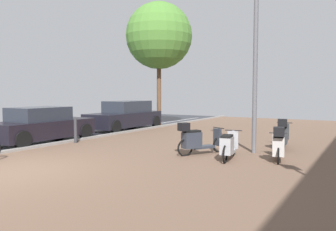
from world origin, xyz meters
TOP-DOWN VIEW (x-y plane):
  - ground at (1.43, 0.00)m, footprint 21.00×40.00m
  - scooter_near at (4.96, 6.78)m, footprint 0.62×1.84m
  - scooter_mid at (2.93, 4.38)m, footprint 1.06×1.65m
  - scooter_far at (4.05, 4.13)m, footprint 0.64×1.81m
  - scooter_extra at (5.30, 4.65)m, footprint 0.72×1.69m
  - parked_car_near at (-3.37, 3.77)m, footprint 1.81×3.98m
  - parked_car_far at (-3.44, 9.04)m, footprint 1.83×4.44m
  - lamp_post at (4.33, 5.61)m, footprint 0.20×0.52m
  - street_tree at (-2.73, 11.18)m, footprint 3.65×3.65m
  - bollard_far at (-2.05, 4.23)m, footprint 0.12×0.12m

SIDE VIEW (x-z plane):
  - ground at x=1.43m, z-range -0.09..0.04m
  - scooter_far at x=4.05m, z-range 0.00..0.79m
  - scooter_extra at x=5.30m, z-range -0.06..0.96m
  - bollard_far at x=-2.05m, z-range 0.00..0.91m
  - scooter_mid at x=2.93m, z-range -0.05..0.97m
  - scooter_near at x=4.96m, z-range -0.06..1.02m
  - parked_car_near at x=-3.37m, z-range -0.04..1.30m
  - parked_car_far at x=-3.44m, z-range -0.04..1.40m
  - lamp_post at x=4.33m, z-range 0.32..6.16m
  - street_tree at x=-2.73m, z-range 1.57..8.39m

